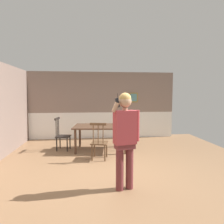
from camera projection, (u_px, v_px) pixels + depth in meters
ground_plane at (110, 172)px, 4.41m from camera, size 7.71×7.71×0.00m
room_back_partition at (102, 107)px, 7.77m from camera, size 5.74×0.17×2.61m
dining_table at (101, 128)px, 6.10m from camera, size 1.76×1.18×0.77m
chair_near_window at (62, 135)px, 6.12m from camera, size 0.46×0.46×1.02m
chair_by_doorway at (99, 142)px, 5.22m from camera, size 0.50×0.50×1.01m
person_figure at (125, 134)px, 3.53m from camera, size 0.54×0.29×1.77m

